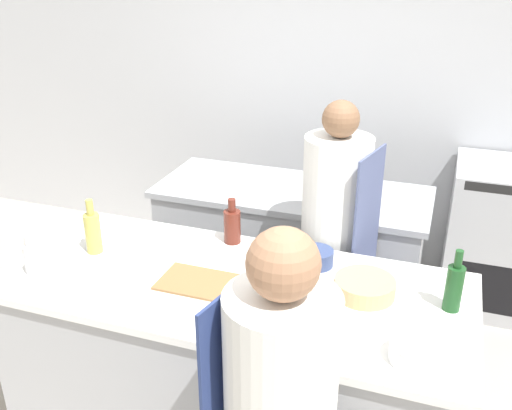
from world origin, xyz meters
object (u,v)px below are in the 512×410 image
object	(u,v)px
oven_range	(503,238)
chef_at_stove	(334,245)
bottle_olive_oil	(232,225)
bottle_cooking_oil	(93,232)
cup	(256,299)
bowl_mixing_large	(365,287)
bottle_vinegar	(31,259)
bowl_prep_small	(416,352)
bottle_wine	(454,286)
bowl_ceramic_blue	(316,257)

from	to	relation	value
oven_range	chef_at_stove	distance (m)	1.47
bottle_olive_oil	bottle_cooking_oil	size ratio (longest dim) A/B	0.85
chef_at_stove	cup	world-z (taller)	chef_at_stove
oven_range	bowl_mixing_large	size ratio (longest dim) A/B	3.76
bottle_vinegar	bowl_prep_small	size ratio (longest dim) A/B	1.00
bottle_cooking_oil	bottle_wine	bearing A→B (deg)	2.16
bottle_wine	bottle_cooking_oil	world-z (taller)	bottle_cooking_oil
chef_at_stove	bottle_cooking_oil	world-z (taller)	chef_at_stove
oven_range	bowl_mixing_large	world-z (taller)	oven_range
bowl_ceramic_blue	bowl_prep_small	bearing A→B (deg)	-47.57
chef_at_stove	bowl_prep_small	distance (m)	1.11
bowl_ceramic_blue	cup	distance (m)	0.48
bowl_mixing_large	chef_at_stove	bearing A→B (deg)	113.98
bottle_vinegar	bowl_mixing_large	distance (m)	1.58
bottle_vinegar	bottle_cooking_oil	world-z (taller)	bottle_cooking_oil
oven_range	bowl_mixing_large	bearing A→B (deg)	-113.58
oven_range	chef_at_stove	xyz separation A→B (m)	(-0.98, -1.06, 0.30)
bottle_olive_oil	bottle_wine	distance (m)	1.15
bottle_wine	bowl_prep_small	xyz separation A→B (m)	(-0.11, -0.40, -0.07)
bowl_mixing_large	bowl_prep_small	size ratio (longest dim) A/B	1.35
bottle_olive_oil	bowl_ceramic_blue	world-z (taller)	bottle_olive_oil
bottle_wine	bowl_prep_small	world-z (taller)	bottle_wine
bowl_ceramic_blue	bottle_olive_oil	bearing A→B (deg)	169.48
bowl_prep_small	cup	size ratio (longest dim) A/B	2.11
bottle_wine	bowl_ceramic_blue	xyz separation A→B (m)	(-0.64, 0.18, -0.07)
chef_at_stove	bowl_mixing_large	world-z (taller)	chef_at_stove
bottle_wine	bowl_prep_small	distance (m)	0.42
bottle_olive_oil	bowl_ceramic_blue	size ratio (longest dim) A/B	1.48
bottle_olive_oil	bowl_prep_small	bearing A→B (deg)	-33.48
bottle_wine	cup	world-z (taller)	bottle_wine
bottle_vinegar	bowl_mixing_large	size ratio (longest dim) A/B	0.74
bottle_wine	cup	distance (m)	0.85
bottle_olive_oil	cup	bearing A→B (deg)	-59.17
cup	bottle_cooking_oil	bearing A→B (deg)	167.72
bottle_wine	bowl_ceramic_blue	size ratio (longest dim) A/B	1.72
bowl_prep_small	bowl_mixing_large	bearing A→B (deg)	123.75
chef_at_stove	bowl_ceramic_blue	distance (m)	0.42
oven_range	bowl_ceramic_blue	size ratio (longest dim) A/B	6.16
bottle_cooking_oil	bowl_prep_small	distance (m)	1.67
bowl_prep_small	bottle_olive_oil	bearing A→B (deg)	146.52
bowl_prep_small	bottle_vinegar	bearing A→B (deg)	178.56
oven_range	bottle_olive_oil	size ratio (longest dim) A/B	4.15
bowl_prep_small	cup	xyz separation A→B (m)	(-0.68, 0.12, 0.01)
bowl_mixing_large	bottle_vinegar	bearing A→B (deg)	-167.43
bottle_wine	oven_range	bearing A→B (deg)	78.10
oven_range	cup	world-z (taller)	oven_range
cup	bowl_prep_small	bearing A→B (deg)	-10.31
chef_at_stove	bottle_vinegar	world-z (taller)	chef_at_stove
bottle_cooking_oil	bowl_mixing_large	xyz separation A→B (m)	(1.38, 0.06, -0.08)
cup	chef_at_stove	bearing A→B (deg)	79.13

